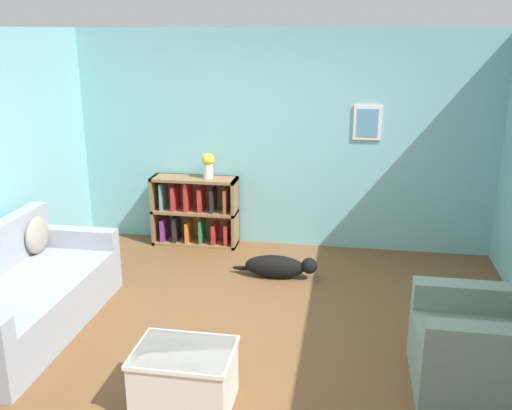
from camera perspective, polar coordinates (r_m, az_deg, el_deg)
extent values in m
plane|color=brown|center=(5.22, -0.75, -12.39)|extent=(14.00, 14.00, 0.00)
cube|color=#7AB7BC|center=(6.89, 2.58, 6.46)|extent=(5.60, 0.10, 2.60)
cube|color=silver|center=(6.74, 11.10, 8.08)|extent=(0.32, 0.02, 0.40)
cube|color=#568EAD|center=(6.72, 11.10, 8.07)|extent=(0.24, 0.01, 0.32)
cube|color=#9399A3|center=(5.51, -21.94, -9.47)|extent=(0.92, 2.04, 0.44)
cube|color=#9399A3|center=(6.14, -17.81, -3.10)|extent=(0.92, 0.16, 0.19)
ellipsoid|color=gray|center=(6.05, -21.05, -2.83)|extent=(0.14, 0.37, 0.37)
cube|color=olive|center=(7.23, -9.99, -0.40)|extent=(0.04, 0.33, 0.85)
cube|color=olive|center=(6.96, -2.11, -0.83)|extent=(0.04, 0.33, 0.85)
cube|color=olive|center=(7.22, -5.80, -0.25)|extent=(1.05, 0.02, 0.85)
cube|color=olive|center=(7.21, -6.02, -3.71)|extent=(1.05, 0.33, 0.04)
cube|color=olive|center=(7.08, -6.12, -0.61)|extent=(1.05, 0.33, 0.04)
cube|color=olive|center=(6.97, -6.23, 2.60)|extent=(1.05, 0.33, 0.04)
cube|color=#7A2D84|center=(7.27, -9.13, -2.45)|extent=(0.05, 0.24, 0.29)
cube|color=#60939E|center=(7.13, -9.28, 0.93)|extent=(0.03, 0.24, 0.33)
cube|color=black|center=(7.21, -7.95, -2.38)|extent=(0.04, 0.24, 0.33)
cube|color=#B22823|center=(7.09, -8.10, 0.75)|extent=(0.05, 0.24, 0.30)
cube|color=orange|center=(7.18, -6.76, -2.69)|extent=(0.04, 0.24, 0.27)
cube|color=#B22823|center=(7.03, -6.83, 0.92)|extent=(0.05, 0.24, 0.36)
cube|color=#287A3D|center=(7.13, -5.42, -2.59)|extent=(0.03, 0.24, 0.32)
cube|color=#B22823|center=(7.00, -5.49, 0.57)|extent=(0.05, 0.24, 0.28)
cube|color=#B22823|center=(7.10, -4.13, -2.90)|extent=(0.04, 0.24, 0.26)
cube|color=black|center=(6.96, -4.29, 0.51)|extent=(0.04, 0.24, 0.28)
cube|color=#B22823|center=(7.06, -2.88, -2.94)|extent=(0.04, 0.24, 0.27)
cube|color=brown|center=(6.93, -2.98, 0.48)|extent=(0.04, 0.24, 0.29)
cube|color=gray|center=(4.67, 21.67, -14.23)|extent=(0.98, 0.86, 0.47)
cube|color=gray|center=(4.21, 23.11, -12.58)|extent=(0.98, 0.18, 0.22)
cube|color=gray|center=(4.81, 21.33, -8.61)|extent=(0.98, 0.18, 0.22)
cube|color=silver|center=(4.23, -7.14, -16.79)|extent=(0.67, 0.50, 0.44)
cube|color=white|center=(4.12, -7.25, -14.41)|extent=(0.69, 0.53, 0.03)
ellipsoid|color=black|center=(6.19, 1.90, -6.17)|extent=(0.65, 0.22, 0.25)
sphere|color=black|center=(6.14, 5.34, -6.07)|extent=(0.17, 0.17, 0.17)
ellipsoid|color=black|center=(6.31, -1.47, -6.32)|extent=(0.20, 0.05, 0.05)
cylinder|color=silver|center=(6.89, -4.80, 3.38)|extent=(0.11, 0.11, 0.17)
sphere|color=yellow|center=(6.86, -4.83, 4.58)|extent=(0.15, 0.15, 0.15)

